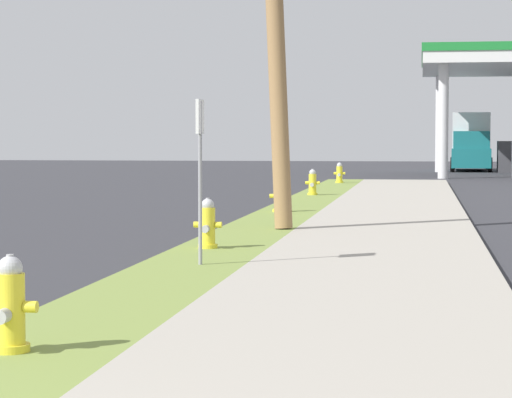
% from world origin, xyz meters
% --- Properties ---
extents(fire_hydrant_nearest, '(0.42, 0.38, 0.74)m').
position_xyz_m(fire_hydrant_nearest, '(0.55, 4.52, 0.45)').
color(fire_hydrant_nearest, yellow).
rests_on(fire_hydrant_nearest, grass_verge).
extents(fire_hydrant_second, '(0.42, 0.38, 0.74)m').
position_xyz_m(fire_hydrant_second, '(0.52, 12.46, 0.45)').
color(fire_hydrant_second, yellow).
rests_on(fire_hydrant_second, grass_verge).
extents(fire_hydrant_third, '(0.42, 0.37, 0.74)m').
position_xyz_m(fire_hydrant_third, '(0.53, 20.59, 0.45)').
color(fire_hydrant_third, yellow).
rests_on(fire_hydrant_third, grass_verge).
extents(fire_hydrant_fourth, '(0.42, 0.37, 0.74)m').
position_xyz_m(fire_hydrant_fourth, '(0.56, 27.85, 0.45)').
color(fire_hydrant_fourth, yellow).
rests_on(fire_hydrant_fourth, grass_verge).
extents(fire_hydrant_fifth, '(0.42, 0.38, 0.74)m').
position_xyz_m(fire_hydrant_fifth, '(0.69, 36.46, 0.45)').
color(fire_hydrant_fifth, yellow).
rests_on(fire_hydrant_fifth, grass_verge).
extents(street_sign_post, '(0.05, 0.36, 2.12)m').
position_xyz_m(street_sign_post, '(0.83, 10.39, 1.63)').
color(street_sign_post, gray).
rests_on(street_sign_post, grass_verge).
extents(truck_teal_at_forecourt, '(2.34, 6.47, 3.11)m').
position_xyz_m(truck_teal_at_forecourt, '(6.29, 56.67, 1.49)').
color(truck_teal_at_forecourt, '#197075').
rests_on(truck_teal_at_forecourt, ground).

